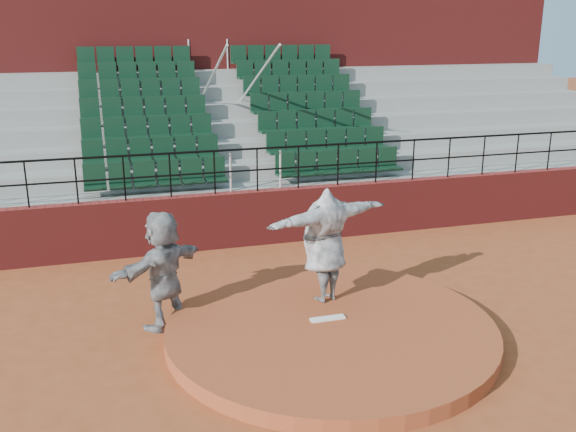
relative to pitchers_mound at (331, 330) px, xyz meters
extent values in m
plane|color=brown|center=(0.00, 0.00, -0.12)|extent=(90.00, 90.00, 0.00)
cylinder|color=#974121|center=(0.00, 0.00, 0.00)|extent=(5.50, 5.50, 0.25)
cube|color=white|center=(0.00, 0.15, 0.14)|extent=(0.60, 0.15, 0.03)
cube|color=maroon|center=(0.00, 5.00, 0.53)|extent=(24.00, 0.30, 1.30)
cylinder|color=black|center=(0.00, 5.00, 2.17)|extent=(24.00, 0.05, 0.05)
cylinder|color=black|center=(0.00, 5.00, 1.68)|extent=(24.00, 0.04, 0.04)
cylinder|color=black|center=(-5.00, 5.00, 1.67)|extent=(0.04, 0.04, 1.00)
cylinder|color=black|center=(-4.00, 5.00, 1.67)|extent=(0.04, 0.04, 1.00)
cylinder|color=black|center=(-3.00, 5.00, 1.67)|extent=(0.04, 0.04, 1.00)
cylinder|color=black|center=(-2.00, 5.00, 1.67)|extent=(0.04, 0.04, 1.00)
cylinder|color=black|center=(-1.00, 5.00, 1.67)|extent=(0.04, 0.04, 1.00)
cylinder|color=black|center=(0.00, 5.00, 1.67)|extent=(0.04, 0.04, 1.00)
cylinder|color=black|center=(1.00, 5.00, 1.67)|extent=(0.04, 0.04, 1.00)
cylinder|color=black|center=(2.00, 5.00, 1.67)|extent=(0.04, 0.04, 1.00)
cylinder|color=black|center=(3.00, 5.00, 1.67)|extent=(0.04, 0.04, 1.00)
cylinder|color=black|center=(4.00, 5.00, 1.67)|extent=(0.04, 0.04, 1.00)
cylinder|color=black|center=(5.00, 5.00, 1.67)|extent=(0.04, 0.04, 1.00)
cylinder|color=black|center=(6.00, 5.00, 1.67)|extent=(0.04, 0.04, 1.00)
cylinder|color=black|center=(7.00, 5.00, 1.67)|extent=(0.04, 0.04, 1.00)
cylinder|color=black|center=(8.00, 5.00, 1.67)|extent=(0.04, 0.04, 1.00)
cube|color=gray|center=(0.00, 5.58, 0.53)|extent=(24.00, 0.85, 1.30)
cube|color=black|center=(-2.25, 5.59, 1.54)|extent=(3.30, 0.48, 0.72)
cube|color=black|center=(2.25, 5.59, 1.54)|extent=(3.30, 0.48, 0.72)
cube|color=gray|center=(0.00, 6.43, 0.73)|extent=(24.00, 0.85, 1.70)
cube|color=black|center=(-2.25, 6.44, 1.94)|extent=(3.30, 0.48, 0.72)
cube|color=black|center=(2.25, 6.44, 1.94)|extent=(3.30, 0.48, 0.72)
cube|color=gray|center=(0.00, 7.28, 0.93)|extent=(24.00, 0.85, 2.10)
cube|color=black|center=(-2.25, 7.29, 2.33)|extent=(3.30, 0.48, 0.72)
cube|color=black|center=(2.25, 7.29, 2.33)|extent=(3.30, 0.48, 0.72)
cube|color=gray|center=(0.00, 8.12, 1.12)|extent=(24.00, 0.85, 2.50)
cube|color=black|center=(-2.25, 8.13, 2.73)|extent=(3.30, 0.48, 0.72)
cube|color=black|center=(2.25, 8.13, 2.73)|extent=(3.30, 0.48, 0.72)
cube|color=gray|center=(0.00, 8.97, 1.33)|extent=(24.00, 0.85, 2.90)
cube|color=black|center=(-2.25, 8.98, 3.14)|extent=(3.30, 0.48, 0.72)
cube|color=black|center=(2.25, 8.98, 3.14)|extent=(3.30, 0.48, 0.72)
cube|color=gray|center=(0.00, 9.82, 1.52)|extent=(24.00, 0.85, 3.30)
cube|color=black|center=(-2.25, 9.83, 3.53)|extent=(3.30, 0.48, 0.72)
cube|color=black|center=(2.25, 9.83, 3.53)|extent=(3.30, 0.48, 0.72)
cube|color=gray|center=(0.00, 10.68, 1.73)|extent=(24.00, 0.85, 3.70)
cube|color=black|center=(-2.25, 10.69, 3.94)|extent=(3.30, 0.48, 0.72)
cube|color=black|center=(2.25, 10.69, 3.94)|extent=(3.30, 0.48, 0.72)
cylinder|color=silver|center=(-0.60, 8.12, 3.28)|extent=(0.06, 5.97, 2.46)
cylinder|color=silver|center=(0.60, 8.12, 3.28)|extent=(0.06, 5.97, 2.46)
cube|color=maroon|center=(0.00, 12.60, 3.43)|extent=(24.00, 3.00, 7.10)
imported|color=black|center=(0.22, 0.96, 1.16)|extent=(2.64, 1.49, 2.08)
imported|color=black|center=(-2.59, 1.24, 0.91)|extent=(1.91, 1.62, 2.07)
camera|label=1|loc=(-3.47, -9.13, 4.90)|focal=40.00mm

